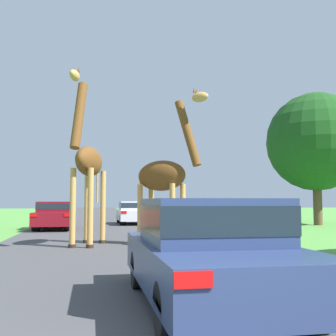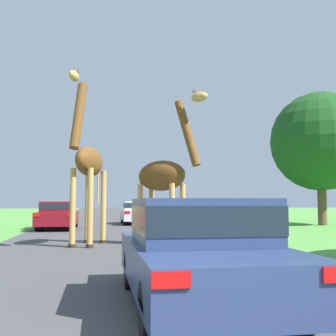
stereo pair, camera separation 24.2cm
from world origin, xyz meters
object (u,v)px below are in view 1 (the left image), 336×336
(giraffe_companion, at_px, (88,164))
(car_queue_left, at_px, (134,212))
(giraffe_near_road, at_px, (164,176))
(car_queue_right, at_px, (55,214))
(tree_left_edge, at_px, (316,142))
(car_lead_maroon, at_px, (210,249))

(giraffe_companion, bearing_deg, car_queue_left, -85.59)
(giraffe_near_road, distance_m, car_queue_right, 9.50)
(car_queue_right, xyz_separation_m, tree_left_edge, (14.58, 0.81, 4.09))
(car_queue_right, distance_m, car_queue_left, 5.75)
(car_lead_maroon, bearing_deg, giraffe_near_road, 84.61)
(car_queue_left, distance_m, tree_left_edge, 11.50)
(giraffe_near_road, bearing_deg, car_queue_right, -109.70)
(giraffe_near_road, bearing_deg, giraffe_companion, -52.08)
(giraffe_near_road, xyz_separation_m, car_lead_maroon, (-0.71, -7.51, -1.41))
(car_lead_maroon, bearing_deg, car_queue_left, 87.16)
(giraffe_companion, distance_m, car_lead_maroon, 8.18)
(tree_left_edge, bearing_deg, car_queue_left, 163.61)
(giraffe_companion, bearing_deg, tree_left_edge, -128.38)
(giraffe_near_road, xyz_separation_m, car_queue_right, (-3.99, 8.50, -1.44))
(giraffe_near_road, relative_size, giraffe_companion, 0.92)
(car_queue_left, xyz_separation_m, tree_left_edge, (10.31, -3.03, 4.09))
(car_queue_left, height_order, tree_left_edge, tree_left_edge)
(car_lead_maroon, relative_size, tree_left_edge, 0.55)
(giraffe_near_road, bearing_deg, tree_left_edge, 176.44)
(giraffe_near_road, height_order, tree_left_edge, tree_left_edge)
(car_queue_right, bearing_deg, car_lead_maroon, -78.41)
(car_queue_right, bearing_deg, tree_left_edge, 3.19)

